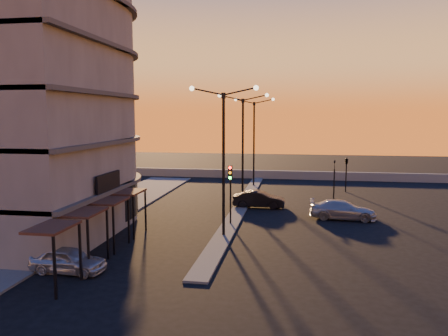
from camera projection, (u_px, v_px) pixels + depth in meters
The scene contains 14 objects.
ground at pixel (224, 236), 27.89m from camera, with size 120.00×120.00×0.00m, color black.
sidewalk_west at pixel (97, 215), 33.49m from camera, with size 5.00×40.00×0.12m, color #51514E.
median at pixel (242, 204), 37.67m from camera, with size 1.20×36.00×0.12m, color #51514E.
parapet at pixel (275, 175), 52.97m from camera, with size 44.00×0.50×1.00m, color slate.
building at pixel (14, 51), 28.73m from camera, with size 14.35×17.08×25.00m.
streetlamp_near at pixel (224, 149), 27.21m from camera, with size 4.32×0.32×9.51m.
streetlamp_mid at pixel (243, 140), 37.00m from camera, with size 4.32×0.32×9.51m.
streetlamp_far at pixel (254, 135), 46.80m from camera, with size 4.32×0.32×9.51m.
traffic_light_main at pixel (230, 185), 30.35m from camera, with size 0.28×0.44×4.25m.
signal_east_a at pixel (334, 178), 40.08m from camera, with size 0.13×0.16×3.60m.
signal_east_b at pixel (347, 161), 43.61m from camera, with size 0.42×1.99×3.60m.
car_hatchback at pixel (68, 260), 21.44m from camera, with size 1.50×3.74×1.27m, color #B6B9BE.
car_sedan at pixel (259, 199), 36.44m from camera, with size 1.49×4.28×1.41m, color black.
car_wagon at pixel (343, 210), 32.44m from camera, with size 1.97×4.84×1.40m, color #9EA2A5.
Camera 1 is at (4.43, -26.79, 7.72)m, focal length 35.00 mm.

